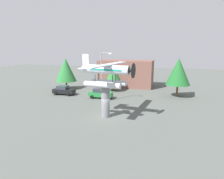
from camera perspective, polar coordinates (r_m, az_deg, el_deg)
ground_plane at (r=26.30m, az=-1.83°, el=-7.84°), size 140.00×140.00×0.00m
display_pedestal at (r=25.69m, az=-1.86°, el=-3.54°), size 1.10×1.10×4.09m
floatplane_monument at (r=24.91m, az=-1.65°, el=4.69°), size 7.06×10.46×4.00m
car_near_black at (r=39.46m, az=-13.72°, el=-0.19°), size 4.20×2.02×1.76m
car_mid_green at (r=35.73m, az=-3.37°, el=-1.10°), size 4.20×2.02×1.76m
streetlight_primary at (r=32.32m, az=-2.74°, el=4.48°), size 1.84×0.28×8.19m
storefront_building at (r=46.94m, az=4.06°, el=4.66°), size 12.30×6.35×6.09m
tree_west at (r=44.44m, az=-13.14°, el=5.55°), size 4.51×4.51×6.77m
tree_east at (r=41.32m, az=0.37°, el=4.44°), size 3.65×3.65×5.59m
tree_center_back at (r=38.00m, az=18.52°, el=4.89°), size 4.36×4.36×7.11m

